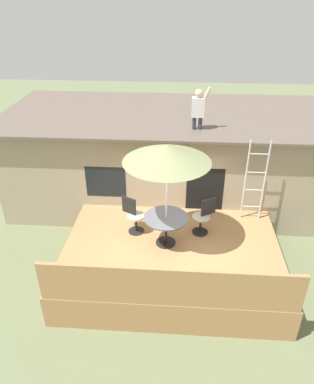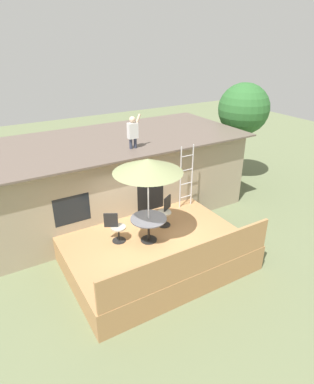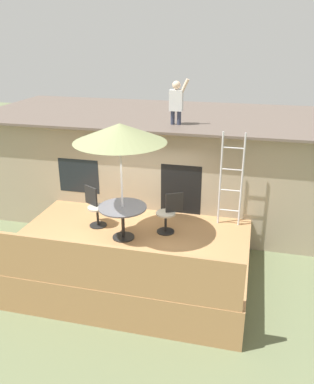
% 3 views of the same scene
% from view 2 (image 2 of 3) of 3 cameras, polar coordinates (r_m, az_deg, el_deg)
% --- Properties ---
extents(ground_plane, '(40.00, 40.00, 0.00)m').
position_cam_2_polar(ground_plane, '(10.28, -0.59, -11.86)').
color(ground_plane, '#66704C').
extents(house, '(10.50, 4.50, 2.89)m').
position_cam_2_polar(house, '(12.38, -9.02, 2.47)').
color(house, gray).
rests_on(house, ground).
extents(deck, '(5.12, 3.92, 0.80)m').
position_cam_2_polar(deck, '(10.04, -0.60, -10.05)').
color(deck, '#A87A4C').
rests_on(deck, ground).
extents(deck_railing, '(5.02, 0.08, 0.90)m').
position_cam_2_polar(deck_railing, '(8.26, 6.19, -11.86)').
color(deck_railing, '#A87A4C').
rests_on(deck_railing, deck).
extents(patio_table, '(1.04, 1.04, 0.74)m').
position_cam_2_polar(patio_table, '(9.44, -1.47, -5.42)').
color(patio_table, black).
rests_on(patio_table, deck).
extents(patio_umbrella, '(1.90, 1.90, 2.54)m').
position_cam_2_polar(patio_umbrella, '(8.66, -1.60, 4.60)').
color(patio_umbrella, silver).
rests_on(patio_umbrella, deck).
extents(step_ladder, '(0.52, 0.04, 2.20)m').
position_cam_2_polar(step_ladder, '(11.19, 5.12, 2.65)').
color(step_ladder, silver).
rests_on(step_ladder, deck).
extents(person_figure, '(0.47, 0.20, 1.11)m').
position_cam_2_polar(person_figure, '(10.74, -4.21, 10.68)').
color(person_figure, '#33384C').
rests_on(person_figure, house).
extents(patio_chair_left, '(0.58, 0.44, 0.92)m').
position_cam_2_polar(patio_chair_left, '(9.55, -7.17, -6.13)').
color(patio_chair_left, black).
rests_on(patio_chair_left, deck).
extents(patio_chair_right, '(0.57, 0.44, 0.92)m').
position_cam_2_polar(patio_chair_right, '(10.30, 1.47, -3.41)').
color(patio_chair_right, black).
rests_on(patio_chair_right, deck).
extents(backyard_tree, '(2.22, 2.22, 4.45)m').
position_cam_2_polar(backyard_tree, '(15.25, 14.80, 13.60)').
color(backyard_tree, brown).
rests_on(backyard_tree, ground).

